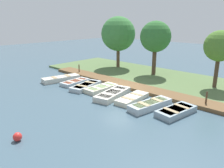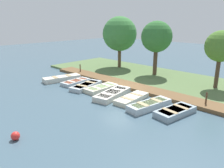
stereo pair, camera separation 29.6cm
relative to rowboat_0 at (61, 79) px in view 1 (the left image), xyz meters
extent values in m
plane|color=#425B6B|center=(-1.57, 5.69, -0.22)|extent=(80.00, 80.00, 0.00)
cube|color=#567042|center=(-6.57, 5.69, -0.13)|extent=(8.00, 24.00, 0.19)
cube|color=brown|center=(-2.85, 5.69, -0.10)|extent=(1.58, 18.50, 0.25)
cube|color=beige|center=(0.00, 0.00, -0.01)|extent=(3.52, 1.68, 0.42)
cube|color=#994C33|center=(0.00, 0.00, 0.18)|extent=(2.88, 1.34, 0.03)
cube|color=tan|center=(0.63, -0.13, 0.21)|extent=(0.52, 0.99, 0.03)
cube|color=tan|center=(-0.63, 0.13, 0.21)|extent=(0.52, 0.99, 0.03)
cube|color=#B2BCC1|center=(-0.28, 1.75, -0.07)|extent=(2.71, 1.34, 0.31)
cube|color=#994C33|center=(-0.28, 1.75, 0.07)|extent=(2.22, 1.06, 0.02)
cube|color=beige|center=(0.22, 1.79, 0.10)|extent=(0.36, 1.03, 0.03)
cube|color=beige|center=(-0.77, 1.70, 0.10)|extent=(0.36, 1.03, 0.03)
cube|color=#B2BCC1|center=(-0.16, 3.34, -0.05)|extent=(3.25, 1.79, 0.34)
cube|color=teal|center=(-0.16, 3.34, 0.10)|extent=(2.65, 1.43, 0.03)
cube|color=tan|center=(0.41, 3.48, 0.13)|extent=(0.54, 1.06, 0.03)
cube|color=tan|center=(-0.72, 3.21, 0.13)|extent=(0.54, 1.06, 0.03)
cube|color=beige|center=(-0.56, 4.74, -0.05)|extent=(2.79, 1.15, 0.34)
cube|color=#6B7F51|center=(-0.56, 4.74, 0.10)|extent=(2.29, 0.90, 0.03)
cube|color=beige|center=(-0.03, 4.74, 0.13)|extent=(0.28, 1.05, 0.03)
cube|color=beige|center=(-1.09, 4.74, 0.13)|extent=(0.28, 1.05, 0.03)
cube|color=beige|center=(-0.11, 6.44, -0.03)|extent=(3.56, 1.86, 0.39)
cube|color=#6B7F51|center=(-0.11, 6.44, 0.15)|extent=(2.91, 1.47, 0.03)
cube|color=beige|center=(0.52, 6.57, 0.18)|extent=(0.55, 1.16, 0.03)
cube|color=beige|center=(-0.73, 6.31, 0.18)|extent=(0.55, 1.16, 0.03)
cube|color=beige|center=(-0.42, 7.99, -0.06)|extent=(2.95, 1.26, 0.33)
cube|color=#4C709E|center=(-0.42, 7.99, 0.09)|extent=(2.41, 0.99, 0.03)
cube|color=tan|center=(0.12, 8.03, 0.12)|extent=(0.36, 0.97, 0.03)
cube|color=tan|center=(-0.97, 7.94, 0.12)|extent=(0.36, 0.97, 0.03)
cube|color=#B2BCC1|center=(-0.16, 9.65, -0.01)|extent=(3.26, 1.47, 0.42)
cube|color=#6B7F51|center=(-0.16, 9.65, 0.18)|extent=(2.66, 1.17, 0.03)
cube|color=tan|center=(0.43, 9.55, 0.21)|extent=(0.46, 0.92, 0.03)
cube|color=tan|center=(-0.75, 9.75, 0.21)|extent=(0.46, 0.92, 0.03)
cube|color=#8C9EA8|center=(-0.42, 11.30, -0.04)|extent=(2.84, 1.54, 0.37)
cube|color=#4C709E|center=(-0.42, 11.30, 0.13)|extent=(2.32, 1.22, 0.03)
cube|color=tan|center=(0.09, 11.22, 0.16)|extent=(0.43, 1.07, 0.03)
cube|color=tan|center=(-0.92, 11.38, 0.16)|extent=(0.43, 1.07, 0.03)
cylinder|color=brown|center=(-2.80, -0.84, 0.26)|extent=(0.11, 0.11, 0.97)
sphere|color=brown|center=(-2.80, -0.84, 0.77)|extent=(0.10, 0.10, 0.10)
cylinder|color=brown|center=(-2.80, 12.14, 0.26)|extent=(0.11, 0.11, 0.97)
sphere|color=brown|center=(-2.80, 12.14, 0.77)|extent=(0.10, 0.10, 0.10)
sphere|color=red|center=(7.40, 7.36, -0.02)|extent=(0.41, 0.41, 0.41)
cylinder|color=brown|center=(-7.64, 0.26, 1.23)|extent=(0.37, 0.37, 2.90)
sphere|color=#3D7F3D|center=(-7.64, 0.26, 3.72)|extent=(3.80, 3.80, 3.80)
cylinder|color=#4C3828|center=(-7.42, 5.21, 1.32)|extent=(0.40, 0.40, 3.08)
sphere|color=#337033|center=(-7.42, 5.21, 3.67)|extent=(2.96, 2.96, 2.96)
cylinder|color=#4C3828|center=(-7.06, 11.22, 1.20)|extent=(0.31, 0.31, 2.84)
sphere|color=#4C7A2D|center=(-7.06, 11.22, 3.27)|extent=(2.40, 2.40, 2.40)
camera|label=1|loc=(10.97, 16.73, 5.18)|focal=35.00mm
camera|label=2|loc=(10.77, 16.94, 5.18)|focal=35.00mm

